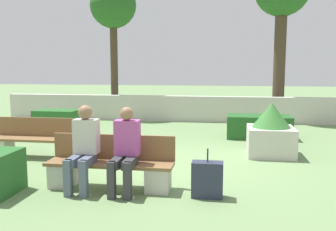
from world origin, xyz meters
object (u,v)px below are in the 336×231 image
at_px(bench_left_side, 39,142).
at_px(person_seated_woman, 125,146).
at_px(tree_leftmost, 113,8).
at_px(bench_front, 110,168).
at_px(person_seated_man, 84,144).
at_px(suitcase, 207,179).
at_px(planter_corner_left, 271,132).

distance_m(bench_left_side, person_seated_woman, 3.03).
xyz_separation_m(bench_left_side, person_seated_woman, (2.38, -1.83, 0.39)).
bearing_deg(tree_leftmost, bench_front, -73.68).
xyz_separation_m(person_seated_woman, tree_leftmost, (-2.68, 8.32, 3.33)).
bearing_deg(person_seated_man, person_seated_woman, -0.26).
relative_size(person_seated_woman, suitcase, 1.78).
relative_size(bench_left_side, suitcase, 2.90).
bearing_deg(bench_front, person_seated_man, -159.85).
height_order(person_seated_woman, suitcase, person_seated_woman).
xyz_separation_m(person_seated_woman, planter_corner_left, (2.47, 2.76, -0.19)).
bearing_deg(suitcase, person_seated_woman, 177.17).
distance_m(person_seated_man, person_seated_woman, 0.67).
bearing_deg(bench_front, suitcase, -7.51).
bearing_deg(tree_leftmost, bench_left_side, -87.31).
bearing_deg(person_seated_woman, person_seated_man, 179.74).
height_order(bench_front, bench_left_side, same).
distance_m(person_seated_woman, tree_leftmost, 9.36).
relative_size(bench_front, bench_left_side, 0.95).
bearing_deg(planter_corner_left, person_seated_woman, -131.80).
relative_size(bench_left_side, planter_corner_left, 1.86).
bearing_deg(person_seated_woman, tree_leftmost, 107.87).
distance_m(person_seated_man, planter_corner_left, 4.18).
bearing_deg(tree_leftmost, person_seated_man, -76.36).
relative_size(bench_front, person_seated_man, 1.53).
distance_m(suitcase, tree_leftmost, 10.00).
relative_size(bench_front, tree_leftmost, 0.40).
relative_size(planter_corner_left, suitcase, 1.56).
bearing_deg(person_seated_man, planter_corner_left, 41.36).
xyz_separation_m(person_seated_man, person_seated_woman, (0.67, -0.00, -0.02)).
bearing_deg(bench_left_side, person_seated_woman, -26.24).
relative_size(bench_left_side, person_seated_woman, 1.63).
distance_m(bench_front, planter_corner_left, 3.81).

